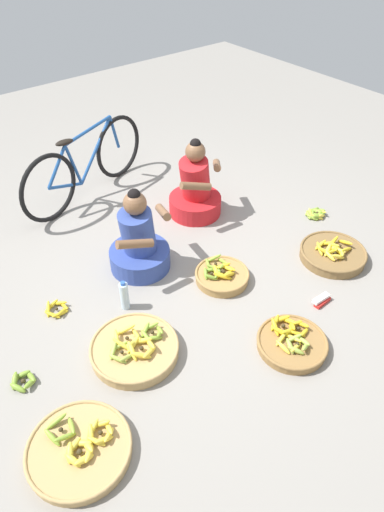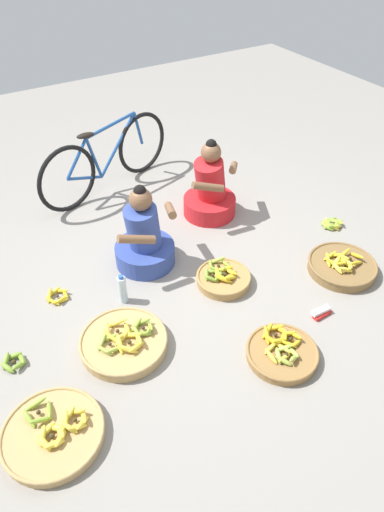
{
  "view_description": "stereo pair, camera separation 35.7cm",
  "coord_description": "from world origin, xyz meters",
  "px_view_note": "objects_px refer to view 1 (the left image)",
  "views": [
    {
      "loc": [
        -1.7,
        -2.33,
        2.65
      ],
      "look_at": [
        0.0,
        -0.2,
        0.35
      ],
      "focal_mm": 32.06,
      "sensor_mm": 36.0,
      "label": 1
    },
    {
      "loc": [
        -1.41,
        -2.53,
        2.65
      ],
      "look_at": [
        0.0,
        -0.2,
        0.35
      ],
      "focal_mm": 32.06,
      "sensor_mm": 36.0,
      "label": 2
    }
  ],
  "objects_px": {
    "banana_basket_front_left": "(79,449)",
    "loose_bananas_back_right": "(316,214)",
    "banana_basket_back_center": "(333,254)",
    "banana_basket_front_right": "(222,275)",
    "bicycle_leaning": "(86,165)",
    "water_bottle": "(124,296)",
    "vendor_woman_front": "(139,244)",
    "loose_bananas_front_center": "(23,381)",
    "banana_basket_mid_left": "(292,342)",
    "loose_bananas_near_bicycle": "(57,309)",
    "banana_basket_near_vendor": "(135,349)",
    "packet_carton_stack": "(322,300)",
    "vendor_woman_behind": "(196,191)"
  },
  "relations": [
    {
      "from": "vendor_woman_front",
      "to": "banana_basket_mid_left",
      "type": "distance_m",
      "value": 1.48
    },
    {
      "from": "vendor_woman_behind",
      "to": "water_bottle",
      "type": "relative_size",
      "value": 2.96
    },
    {
      "from": "banana_basket_back_center",
      "to": "packet_carton_stack",
      "type": "distance_m",
      "value": 0.59
    },
    {
      "from": "loose_bananas_front_center",
      "to": "water_bottle",
      "type": "bearing_deg",
      "value": 10.5
    },
    {
      "from": "vendor_woman_front",
      "to": "loose_bananas_near_bicycle",
      "type": "bearing_deg",
      "value": -177.39
    },
    {
      "from": "vendor_woman_front",
      "to": "water_bottle",
      "type": "relative_size",
      "value": 2.88
    },
    {
      "from": "vendor_woman_behind",
      "to": "loose_bananas_front_center",
      "type": "xyz_separation_m",
      "value": [
        -2.18,
        -0.85,
        -0.23
      ]
    },
    {
      "from": "vendor_woman_behind",
      "to": "loose_bananas_front_center",
      "type": "relative_size",
      "value": 4.16
    },
    {
      "from": "banana_basket_front_left",
      "to": "banana_basket_near_vendor",
      "type": "bearing_deg",
      "value": 32.06
    },
    {
      "from": "water_bottle",
      "to": "loose_bananas_near_bicycle",
      "type": "bearing_deg",
      "value": 146.0
    },
    {
      "from": "bicycle_leaning",
      "to": "loose_bananas_front_center",
      "type": "xyz_separation_m",
      "value": [
        -1.51,
        -1.81,
        -0.33
      ]
    },
    {
      "from": "banana_basket_front_left",
      "to": "loose_bananas_back_right",
      "type": "distance_m",
      "value": 3.1
    },
    {
      "from": "vendor_woman_behind",
      "to": "banana_basket_near_vendor",
      "type": "bearing_deg",
      "value": -142.59
    },
    {
      "from": "banana_basket_back_center",
      "to": "loose_bananas_back_right",
      "type": "height_order",
      "value": "banana_basket_back_center"
    },
    {
      "from": "banana_basket_near_vendor",
      "to": "loose_bananas_near_bicycle",
      "type": "bearing_deg",
      "value": 109.15
    },
    {
      "from": "banana_basket_front_right",
      "to": "loose_bananas_back_right",
      "type": "distance_m",
      "value": 1.37
    },
    {
      "from": "banana_basket_mid_left",
      "to": "water_bottle",
      "type": "relative_size",
      "value": 1.89
    },
    {
      "from": "bicycle_leaning",
      "to": "banana_basket_mid_left",
      "type": "bearing_deg",
      "value": -87.02
    },
    {
      "from": "vendor_woman_front",
      "to": "packet_carton_stack",
      "type": "relative_size",
      "value": 4.71
    },
    {
      "from": "vendor_woman_front",
      "to": "bicycle_leaning",
      "type": "xyz_separation_m",
      "value": [
        0.22,
        1.3,
        0.11
      ]
    },
    {
      "from": "bicycle_leaning",
      "to": "vendor_woman_behind",
      "type": "bearing_deg",
      "value": -54.92
    },
    {
      "from": "vendor_woman_behind",
      "to": "loose_bananas_near_bicycle",
      "type": "bearing_deg",
      "value": -167.42
    },
    {
      "from": "banana_basket_front_left",
      "to": "loose_bananas_back_right",
      "type": "height_order",
      "value": "banana_basket_front_left"
    },
    {
      "from": "loose_bananas_back_right",
      "to": "water_bottle",
      "type": "distance_m",
      "value": 2.17
    },
    {
      "from": "banana_basket_front_left",
      "to": "loose_bananas_front_center",
      "type": "height_order",
      "value": "banana_basket_front_left"
    },
    {
      "from": "banana_basket_front_right",
      "to": "banana_basket_mid_left",
      "type": "distance_m",
      "value": 0.85
    },
    {
      "from": "bicycle_leaning",
      "to": "banana_basket_front_left",
      "type": "xyz_separation_m",
      "value": [
        -1.44,
        -2.48,
        -0.31
      ]
    },
    {
      "from": "bicycle_leaning",
      "to": "banana_basket_mid_left",
      "type": "distance_m",
      "value": 2.74
    },
    {
      "from": "banana_basket_back_center",
      "to": "loose_bananas_back_right",
      "type": "xyz_separation_m",
      "value": [
        0.4,
        0.52,
        -0.03
      ]
    },
    {
      "from": "vendor_woman_front",
      "to": "water_bottle",
      "type": "height_order",
      "value": "vendor_woman_front"
    },
    {
      "from": "loose_bananas_near_bicycle",
      "to": "water_bottle",
      "type": "height_order",
      "value": "water_bottle"
    },
    {
      "from": "banana_basket_back_center",
      "to": "loose_bananas_back_right",
      "type": "relative_size",
      "value": 2.65
    },
    {
      "from": "bicycle_leaning",
      "to": "banana_basket_front_left",
      "type": "distance_m",
      "value": 2.88
    },
    {
      "from": "vendor_woman_front",
      "to": "banana_basket_mid_left",
      "type": "relative_size",
      "value": 1.52
    },
    {
      "from": "vendor_woman_front",
      "to": "vendor_woman_behind",
      "type": "relative_size",
      "value": 0.98
    },
    {
      "from": "loose_bananas_back_right",
      "to": "water_bottle",
      "type": "bearing_deg",
      "value": 176.82
    },
    {
      "from": "water_bottle",
      "to": "vendor_woman_behind",
      "type": "bearing_deg",
      "value": 28.38
    },
    {
      "from": "water_bottle",
      "to": "loose_bananas_front_center",
      "type": "bearing_deg",
      "value": -169.5
    },
    {
      "from": "banana_basket_back_center",
      "to": "water_bottle",
      "type": "height_order",
      "value": "water_bottle"
    },
    {
      "from": "banana_basket_mid_left",
      "to": "banana_basket_near_vendor",
      "type": "relative_size",
      "value": 0.81
    },
    {
      "from": "vendor_woman_front",
      "to": "banana_basket_front_left",
      "type": "bearing_deg",
      "value": -136.0
    },
    {
      "from": "vendor_woman_front",
      "to": "banana_basket_near_vendor",
      "type": "height_order",
      "value": "vendor_woman_front"
    },
    {
      "from": "vendor_woman_front",
      "to": "loose_bananas_back_right",
      "type": "height_order",
      "value": "vendor_woman_front"
    },
    {
      "from": "bicycle_leaning",
      "to": "water_bottle",
      "type": "distance_m",
      "value": 1.75
    },
    {
      "from": "banana_basket_front_left",
      "to": "loose_bananas_front_center",
      "type": "distance_m",
      "value": 0.68
    },
    {
      "from": "banana_basket_mid_left",
      "to": "loose_bananas_front_center",
      "type": "xyz_separation_m",
      "value": [
        -1.65,
        0.91,
        -0.02
      ]
    },
    {
      "from": "banana_basket_back_center",
      "to": "loose_bananas_near_bicycle",
      "type": "relative_size",
      "value": 2.85
    },
    {
      "from": "banana_basket_front_right",
      "to": "loose_bananas_near_bicycle",
      "type": "height_order",
      "value": "banana_basket_front_right"
    },
    {
      "from": "banana_basket_back_center",
      "to": "banana_basket_front_right",
      "type": "height_order",
      "value": "banana_basket_back_center"
    },
    {
      "from": "vendor_woman_front",
      "to": "banana_basket_back_center",
      "type": "distance_m",
      "value": 1.71
    }
  ]
}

